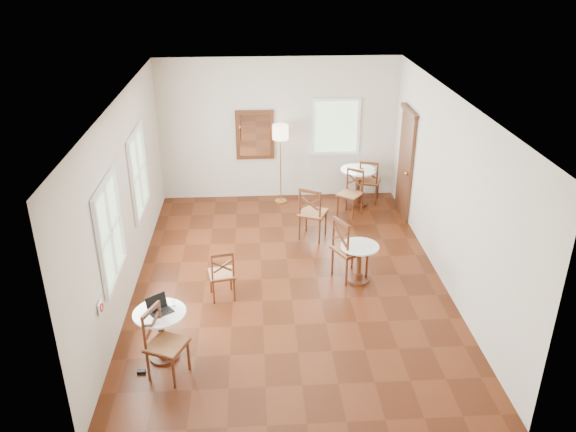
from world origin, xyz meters
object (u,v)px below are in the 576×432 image
at_px(cafe_table_near, 161,330).
at_px(navy_mug, 155,309).
at_px(chair_mid_a, 312,213).
at_px(power_adapter, 141,372).
at_px(cafe_table_back, 358,183).
at_px(chair_mid_b, 349,249).
at_px(water_glass, 174,303).
at_px(cafe_table_mid, 359,259).
at_px(chair_back_a, 369,181).
at_px(chair_back_b, 351,193).
at_px(chair_near_a, 222,274).
at_px(chair_near_b, 165,344).
at_px(floor_lamp, 280,137).
at_px(mouse, 161,310).
at_px(laptop, 159,308).

height_order(cafe_table_near, navy_mug, navy_mug).
bearing_deg(chair_mid_a, power_adapter, 78.69).
relative_size(cafe_table_back, power_adapter, 7.42).
bearing_deg(cafe_table_near, power_adapter, -130.18).
height_order(navy_mug, power_adapter, navy_mug).
height_order(chair_mid_b, water_glass, chair_mid_b).
relative_size(cafe_table_near, cafe_table_mid, 1.11).
distance_m(cafe_table_mid, chair_back_a, 3.29).
height_order(cafe_table_mid, chair_back_b, chair_back_b).
distance_m(chair_near_a, chair_back_b, 3.82).
bearing_deg(chair_near_b, cafe_table_near, 39.32).
distance_m(floor_lamp, mouse, 5.40).
bearing_deg(chair_near_a, mouse, 52.11).
xyz_separation_m(laptop, water_glass, (0.18, 0.10, -0.00)).
distance_m(cafe_table_mid, cafe_table_back, 3.12).
xyz_separation_m(cafe_table_near, cafe_table_mid, (2.92, 1.77, -0.04)).
bearing_deg(cafe_table_back, power_adapter, -125.57).
distance_m(cafe_table_near, laptop, 0.33).
bearing_deg(cafe_table_near, chair_mid_b, 34.41).
relative_size(cafe_table_back, floor_lamp, 0.46).
relative_size(chair_near_a, navy_mug, 8.50).
relative_size(chair_mid_a, floor_lamp, 0.61).
bearing_deg(cafe_table_back, chair_back_a, 24.71).
bearing_deg(chair_mid_b, laptop, 97.61).
xyz_separation_m(cafe_table_near, chair_back_a, (3.69, 4.97, 0.02)).
height_order(cafe_table_back, chair_near_a, chair_near_a).
relative_size(chair_back_a, floor_lamp, 0.56).
bearing_deg(cafe_table_near, laptop, 101.07).
xyz_separation_m(chair_mid_b, navy_mug, (-2.82, -1.88, 0.23)).
bearing_deg(chair_back_b, floor_lamp, -169.49).
relative_size(cafe_table_mid, chair_mid_a, 0.63).
bearing_deg(chair_near_b, chair_mid_b, -25.93).
relative_size(chair_mid_a, chair_back_a, 1.09).
xyz_separation_m(cafe_table_mid, power_adapter, (-3.18, -2.07, -0.38)).
relative_size(laptop, navy_mug, 3.67).
height_order(cafe_table_back, chair_back_a, chair_back_a).
bearing_deg(chair_near_a, chair_mid_a, -140.48).
height_order(laptop, navy_mug, laptop).
relative_size(cafe_table_mid, chair_back_b, 0.69).
height_order(water_glass, power_adapter, water_glass).
bearing_deg(chair_back_a, water_glass, 72.49).
bearing_deg(cafe_table_back, chair_near_a, -128.18).
height_order(navy_mug, water_glass, water_glass).
xyz_separation_m(cafe_table_mid, laptop, (-2.93, -1.74, 0.37)).
relative_size(cafe_table_near, chair_near_b, 0.74).
distance_m(cafe_table_mid, floor_lamp, 3.63).
distance_m(cafe_table_back, power_adapter, 6.35).
xyz_separation_m(chair_near_a, chair_back_a, (2.96, 3.56, 0.05)).
bearing_deg(cafe_table_back, cafe_table_near, -125.27).
relative_size(chair_near_a, chair_mid_a, 0.82).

